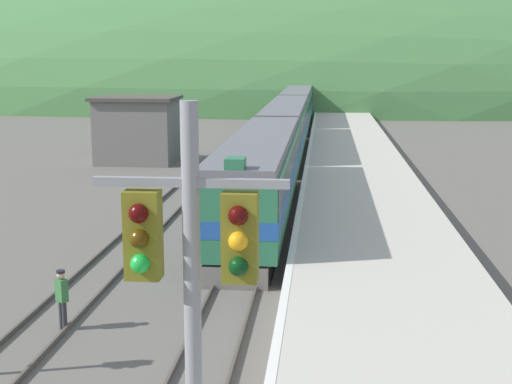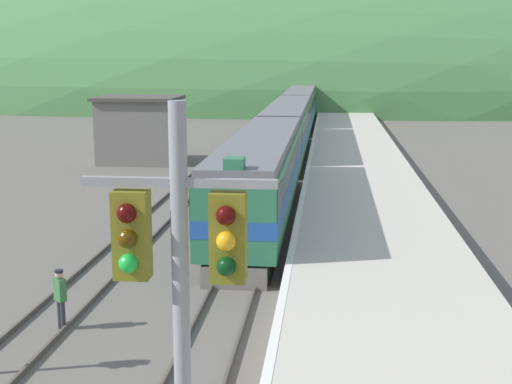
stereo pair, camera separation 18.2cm
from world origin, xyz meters
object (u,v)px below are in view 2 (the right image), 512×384
object	(u,v)px
carriage_second	(288,128)
signal_mast_main	(181,319)
express_train_lead_car	(261,176)
track_worker	(60,296)
carriage_third	(301,106)
carriage_fourth	(307,95)

from	to	relation	value
carriage_second	signal_mast_main	xyz separation A→B (m)	(1.41, -45.89, 2.54)
express_train_lead_car	track_worker	bearing A→B (deg)	-108.14
track_worker	signal_mast_main	bearing A→B (deg)	-61.91
express_train_lead_car	carriage_third	xyz separation A→B (m)	(0.00, 43.69, -0.01)
signal_mast_main	track_worker	size ratio (longest dim) A/B	4.12
carriage_third	track_worker	distance (m)	57.31
express_train_lead_car	signal_mast_main	bearing A→B (deg)	-86.69
express_train_lead_car	carriage_third	distance (m)	43.69
express_train_lead_car	carriage_third	size ratio (longest dim) A/B	0.93
carriage_fourth	track_worker	world-z (taller)	carriage_fourth
carriage_third	signal_mast_main	xyz separation A→B (m)	(1.41, -68.01, 2.54)
signal_mast_main	carriage_second	bearing A→B (deg)	91.75
express_train_lead_car	carriage_second	size ratio (longest dim) A/B	0.93
carriage_fourth	signal_mast_main	bearing A→B (deg)	-89.11
carriage_third	signal_mast_main	distance (m)	68.07
carriage_third	carriage_fourth	xyz separation A→B (m)	(0.00, 22.12, 0.00)
express_train_lead_car	signal_mast_main	distance (m)	24.49
signal_mast_main	track_worker	bearing A→B (deg)	118.09
carriage_fourth	carriage_second	bearing A→B (deg)	-90.00
carriage_second	carriage_third	distance (m)	22.12
express_train_lead_car	carriage_fourth	distance (m)	65.81
signal_mast_main	track_worker	xyz separation A→B (m)	(-5.81, 10.88, -3.72)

